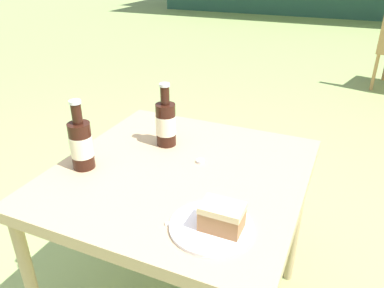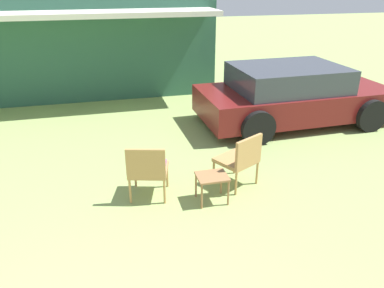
{
  "view_description": "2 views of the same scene",
  "coord_description": "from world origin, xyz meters",
  "px_view_note": "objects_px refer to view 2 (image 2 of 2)",
  "views": [
    {
      "loc": [
        0.47,
        -0.97,
        1.34
      ],
      "look_at": [
        0.0,
        0.1,
        0.75
      ],
      "focal_mm": 35.0,
      "sensor_mm": 36.0,
      "label": 1
    },
    {
      "loc": [
        0.43,
        -1.38,
        3.1
      ],
      "look_at": [
        1.61,
        3.37,
        0.9
      ],
      "focal_mm": 35.0,
      "sensor_mm": 36.0,
      "label": 2
    }
  ],
  "objects_px": {
    "wicker_chair_cushioned": "(148,168)",
    "wicker_chair_plain": "(241,158)",
    "garden_side_table": "(212,179)",
    "parked_car": "(292,95)"
  },
  "relations": [
    {
      "from": "garden_side_table",
      "to": "parked_car",
      "type": "bearing_deg",
      "value": 45.71
    },
    {
      "from": "parked_car",
      "to": "garden_side_table",
      "type": "relative_size",
      "value": 9.56
    },
    {
      "from": "wicker_chair_cushioned",
      "to": "garden_side_table",
      "type": "height_order",
      "value": "wicker_chair_cushioned"
    },
    {
      "from": "parked_car",
      "to": "wicker_chair_cushioned",
      "type": "xyz_separation_m",
      "value": [
        -3.61,
        -2.45,
        -0.15
      ]
    },
    {
      "from": "parked_car",
      "to": "wicker_chair_plain",
      "type": "height_order",
      "value": "parked_car"
    },
    {
      "from": "wicker_chair_cushioned",
      "to": "garden_side_table",
      "type": "bearing_deg",
      "value": 174.62
    },
    {
      "from": "parked_car",
      "to": "wicker_chair_cushioned",
      "type": "height_order",
      "value": "parked_car"
    },
    {
      "from": "wicker_chair_cushioned",
      "to": "wicker_chair_plain",
      "type": "xyz_separation_m",
      "value": [
        1.46,
        -0.02,
        0.01
      ]
    },
    {
      "from": "wicker_chair_cushioned",
      "to": "wicker_chair_plain",
      "type": "relative_size",
      "value": 1.0
    },
    {
      "from": "parked_car",
      "to": "wicker_chair_plain",
      "type": "xyz_separation_m",
      "value": [
        -2.16,
        -2.46,
        -0.14
      ]
    }
  ]
}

